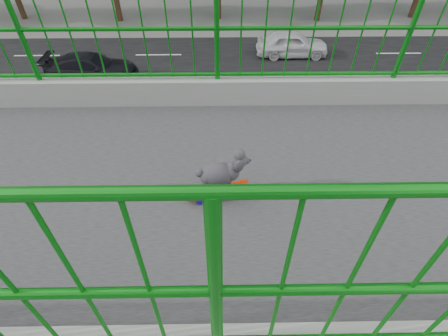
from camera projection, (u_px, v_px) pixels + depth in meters
road at (143, 103)px, 17.11m from camera, size 18.00×90.00×0.02m
skateboard at (219, 191)px, 2.73m from camera, size 0.23×0.54×0.07m
poodle at (222, 172)px, 2.59m from camera, size 0.23×0.44×0.37m
car_1 at (276, 134)px, 13.89m from camera, size 1.55×4.44×1.46m
car_3 at (92, 68)px, 18.49m from camera, size 2.09×5.15×1.50m
car_4 at (292, 44)px, 20.97m from camera, size 1.83×4.54×1.55m
car_5 at (335, 188)px, 11.60m from camera, size 1.41×4.05×1.33m
car_6 at (389, 132)px, 13.92m from camera, size 2.58×5.60×1.56m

